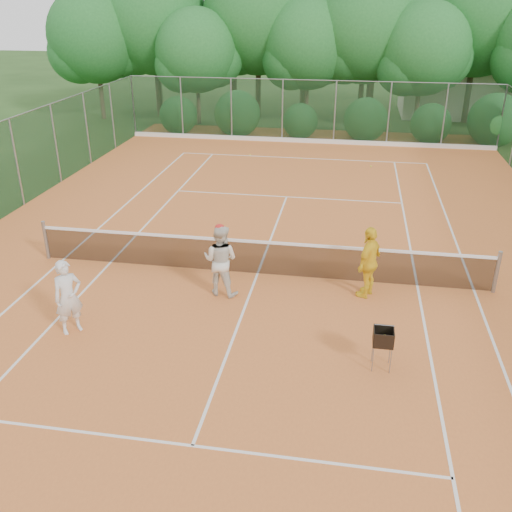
{
  "coord_description": "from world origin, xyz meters",
  "views": [
    {
      "loc": [
        2.24,
        -13.29,
        6.74
      ],
      "look_at": [
        0.17,
        -1.2,
        1.1
      ],
      "focal_mm": 40.0,
      "sensor_mm": 36.0,
      "label": 1
    }
  ],
  "objects_px": {
    "player_white": "(68,297)",
    "player_yellow": "(369,262)",
    "player_center_grp": "(220,260)",
    "ball_hopper": "(383,338)"
  },
  "relations": [
    {
      "from": "player_center_grp",
      "to": "player_yellow",
      "type": "height_order",
      "value": "player_center_grp"
    },
    {
      "from": "ball_hopper",
      "to": "player_yellow",
      "type": "bearing_deg",
      "value": 74.65
    },
    {
      "from": "player_yellow",
      "to": "ball_hopper",
      "type": "bearing_deg",
      "value": 30.57
    },
    {
      "from": "player_white",
      "to": "player_yellow",
      "type": "bearing_deg",
      "value": -23.51
    },
    {
      "from": "player_white",
      "to": "player_center_grp",
      "type": "bearing_deg",
      "value": -8.36
    },
    {
      "from": "player_white",
      "to": "player_yellow",
      "type": "height_order",
      "value": "player_yellow"
    },
    {
      "from": "player_center_grp",
      "to": "ball_hopper",
      "type": "xyz_separation_m",
      "value": [
        3.79,
        -2.48,
        -0.22
      ]
    },
    {
      "from": "player_center_grp",
      "to": "ball_hopper",
      "type": "relative_size",
      "value": 2.11
    },
    {
      "from": "player_center_grp",
      "to": "player_white",
      "type": "bearing_deg",
      "value": -141.45
    },
    {
      "from": "player_white",
      "to": "player_center_grp",
      "type": "distance_m",
      "value": 3.61
    }
  ]
}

